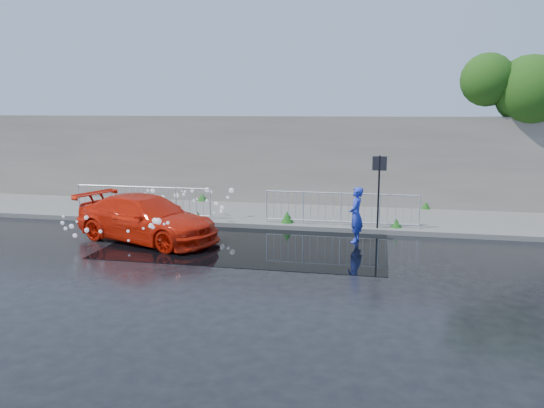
{
  "coord_description": "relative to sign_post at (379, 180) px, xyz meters",
  "views": [
    {
      "loc": [
        4.2,
        -13.88,
        3.98
      ],
      "look_at": [
        0.93,
        2.16,
        1.0
      ],
      "focal_mm": 35.0,
      "sensor_mm": 36.0,
      "label": 1
    }
  ],
  "objects": [
    {
      "name": "water_spray",
      "position": [
        -6.71,
        -1.34,
        -0.98
      ],
      "size": [
        3.72,
        5.66,
        1.05
      ],
      "color": "white",
      "rests_on": "ground"
    },
    {
      "name": "red_car",
      "position": [
        -6.85,
        -2.4,
        -1.04
      ],
      "size": [
        5.1,
        3.37,
        1.37
      ],
      "primitive_type": "imported",
      "rotation": [
        0.0,
        0.0,
        1.24
      ],
      "color": "red",
      "rests_on": "ground"
    },
    {
      "name": "puddle",
      "position": [
        -3.7,
        -2.1,
        -1.72
      ],
      "size": [
        8.0,
        5.0,
        0.01
      ],
      "primitive_type": "cube",
      "color": "black",
      "rests_on": "ground"
    },
    {
      "name": "ground",
      "position": [
        -4.2,
        -3.1,
        -1.72
      ],
      "size": [
        90.0,
        90.0,
        0.0
      ],
      "primitive_type": "plane",
      "color": "black",
      "rests_on": "ground"
    },
    {
      "name": "retaining_wall",
      "position": [
        -4.2,
        4.1,
        0.18
      ],
      "size": [
        30.0,
        0.6,
        3.5
      ],
      "primitive_type": "cube",
      "color": "slate",
      "rests_on": "pavement"
    },
    {
      "name": "sign_post",
      "position": [
        0.0,
        0.0,
        0.0
      ],
      "size": [
        0.45,
        0.06,
        2.5
      ],
      "color": "black",
      "rests_on": "ground"
    },
    {
      "name": "pavement",
      "position": [
        -4.2,
        1.9,
        -1.65
      ],
      "size": [
        30.0,
        4.0,
        0.15
      ],
      "primitive_type": "cube",
      "color": "#60605C",
      "rests_on": "ground"
    },
    {
      "name": "railing_left",
      "position": [
        -8.2,
        0.25,
        -0.99
      ],
      "size": [
        5.05,
        0.05,
        1.1
      ],
      "color": "silver",
      "rests_on": "pavement"
    },
    {
      "name": "curb",
      "position": [
        -4.2,
        -0.1,
        -1.64
      ],
      "size": [
        30.0,
        0.25,
        0.16
      ],
      "primitive_type": "cube",
      "color": "#60605C",
      "rests_on": "ground"
    },
    {
      "name": "railing_right",
      "position": [
        -1.2,
        0.25,
        -0.99
      ],
      "size": [
        5.05,
        0.05,
        1.1
      ],
      "color": "silver",
      "rests_on": "pavement"
    },
    {
      "name": "person",
      "position": [
        -0.64,
        -1.3,
        -0.89
      ],
      "size": [
        0.46,
        0.65,
        1.67
      ],
      "primitive_type": "imported",
      "rotation": [
        0.0,
        0.0,
        -1.68
      ],
      "color": "#273AC6",
      "rests_on": "ground"
    },
    {
      "name": "tree",
      "position": [
        5.3,
        4.32,
        3.06
      ],
      "size": [
        4.97,
        2.59,
        6.18
      ],
      "color": "#332114",
      "rests_on": "ground"
    },
    {
      "name": "weeds",
      "position": [
        -4.38,
        1.38,
        -1.41
      ],
      "size": [
        12.17,
        3.93,
        0.39
      ],
      "color": "#164713",
      "rests_on": "pavement"
    }
  ]
}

